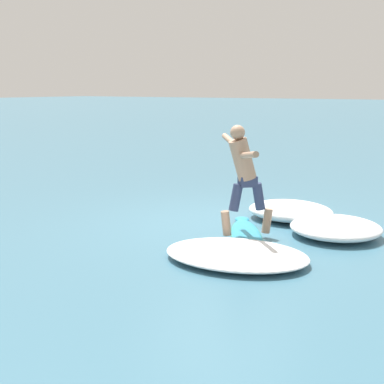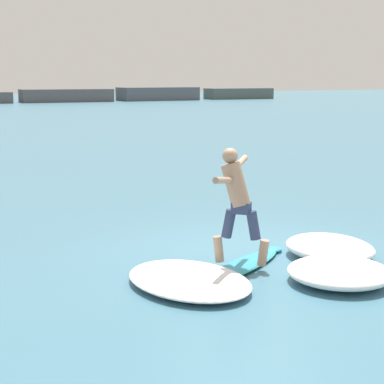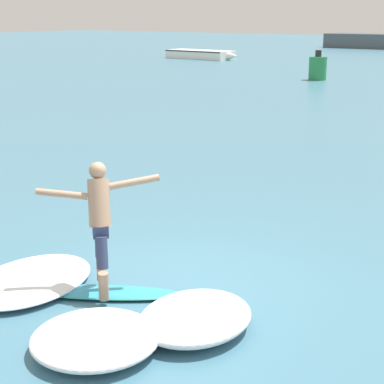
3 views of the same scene
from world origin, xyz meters
TOP-DOWN VIEW (x-y plane):
  - ground_plane at (0.00, 0.00)m, footprint 200.00×200.00m
  - surfboard at (-0.61, -0.85)m, footprint 2.21×1.53m
  - surfer at (-0.70, -0.83)m, footprint 1.18×1.20m
  - wave_foam_at_tail at (-1.65, -1.23)m, footprint 1.75×2.20m
  - wave_foam_at_nose at (0.27, -1.98)m, footprint 2.01×2.01m
  - wave_foam_beside at (0.90, -0.96)m, footprint 1.31×1.56m

SIDE VIEW (x-z plane):
  - ground_plane at x=0.00m, z-range 0.00..0.00m
  - surfboard at x=-0.61m, z-range -0.07..0.15m
  - wave_foam_at_tail at x=-1.65m, z-range 0.00..0.18m
  - wave_foam_at_nose at x=0.27m, z-range 0.00..0.29m
  - wave_foam_beside at x=0.90m, z-range 0.00..0.32m
  - surfer at x=-0.70m, z-range 0.23..1.92m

